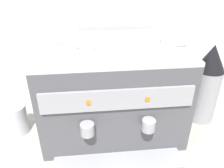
% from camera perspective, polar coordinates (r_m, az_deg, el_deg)
% --- Properties ---
extents(ground_plane, '(4.00, 4.00, 0.00)m').
position_cam_1_polar(ground_plane, '(1.26, -0.00, -9.90)').
color(ground_plane, '#9E998E').
extents(tiled_backsplash_wall, '(2.80, 0.03, 0.91)m').
position_cam_1_polar(tiled_backsplash_wall, '(1.33, -1.46, 14.68)').
color(tiled_backsplash_wall, silver).
rests_on(tiled_backsplash_wall, ground_plane).
extents(espresso_machine, '(0.65, 0.55, 0.45)m').
position_cam_1_polar(espresso_machine, '(1.13, 0.02, -1.40)').
color(espresso_machine, '#4C4C51').
rests_on(espresso_machine, ground_plane).
extents(ceramic_cup_0, '(0.11, 0.07, 0.07)m').
position_cam_1_polar(ceramic_cup_0, '(1.02, -10.68, 10.86)').
color(ceramic_cup_0, white).
rests_on(ceramic_cup_0, espresso_machine).
extents(ceramic_cup_1, '(0.08, 0.09, 0.08)m').
position_cam_1_polar(ceramic_cup_1, '(0.94, -6.58, 9.77)').
color(ceramic_cup_1, white).
rests_on(ceramic_cup_1, espresso_machine).
extents(ceramic_cup_2, '(0.11, 0.07, 0.08)m').
position_cam_1_polar(ceramic_cup_2, '(1.04, 14.27, 11.08)').
color(ceramic_cup_2, white).
rests_on(ceramic_cup_2, espresso_machine).
extents(ceramic_bowl_0, '(0.10, 0.10, 0.04)m').
position_cam_1_polar(ceramic_bowl_0, '(1.06, 0.10, 11.06)').
color(ceramic_bowl_0, beige).
rests_on(ceramic_bowl_0, espresso_machine).
extents(ceramic_bowl_1, '(0.12, 0.12, 0.03)m').
position_cam_1_polar(ceramic_bowl_1, '(0.94, 11.41, 7.68)').
color(ceramic_bowl_1, beige).
rests_on(ceramic_bowl_1, espresso_machine).
extents(ceramic_bowl_2, '(0.10, 0.10, 0.04)m').
position_cam_1_polar(ceramic_bowl_2, '(1.14, 11.54, 11.99)').
color(ceramic_bowl_2, beige).
rests_on(ceramic_bowl_2, espresso_machine).
extents(coffee_grinder, '(0.14, 0.14, 0.42)m').
position_cam_1_polar(coffee_grinder, '(1.28, 22.15, 0.08)').
color(coffee_grinder, '#939399').
rests_on(coffee_grinder, ground_plane).
extents(milk_pitcher, '(0.10, 0.10, 0.15)m').
position_cam_1_polar(milk_pitcher, '(1.26, -22.23, -8.00)').
color(milk_pitcher, '#B7B7BC').
rests_on(milk_pitcher, ground_plane).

